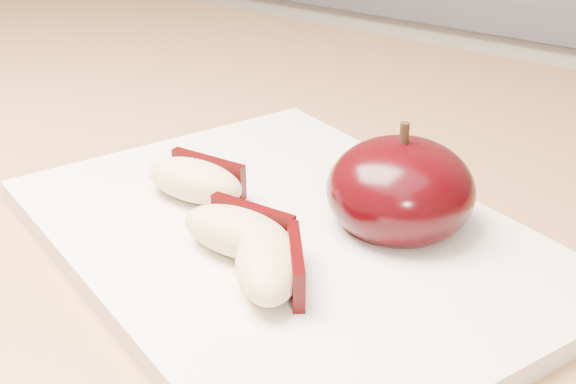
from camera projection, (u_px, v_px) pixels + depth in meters
The scene contains 5 objects.
cutting_board at pixel (288, 240), 0.46m from camera, with size 0.32×0.23×0.01m, color silver.
apple_half at pixel (400, 190), 0.46m from camera, with size 0.10×0.10×0.07m.
apple_wedge_a at pixel (196, 180), 0.49m from camera, with size 0.07×0.04×0.02m.
apple_wedge_b at pixel (239, 231), 0.44m from camera, with size 0.07×0.04×0.02m.
apple_wedge_c at pixel (271, 264), 0.41m from camera, with size 0.07×0.07×0.02m.
Camera 1 is at (0.16, 0.06, 1.14)m, focal length 50.00 mm.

